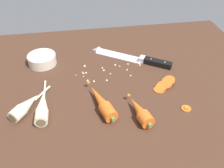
{
  "coord_description": "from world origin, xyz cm",
  "views": [
    {
      "loc": [
        -11.1,
        -71.54,
        57.2
      ],
      "look_at": [
        0.0,
        -2.0,
        1.5
      ],
      "focal_mm": 41.11,
      "sensor_mm": 36.0,
      "label": 1
    }
  ],
  "objects_px": {
    "whole_carrot_second": "(140,112)",
    "carrot_slice_stray_near": "(186,108)",
    "chefs_knife": "(129,57)",
    "whole_carrot": "(102,103)",
    "prep_bowl": "(42,59)",
    "parsnip_front": "(42,107)",
    "parsnip_mid_left": "(26,106)",
    "carrot_slice_stack": "(164,85)"
  },
  "relations": [
    {
      "from": "parsnip_front",
      "to": "prep_bowl",
      "type": "bearing_deg",
      "value": 93.23
    },
    {
      "from": "whole_carrot",
      "to": "parsnip_front",
      "type": "bearing_deg",
      "value": 176.56
    },
    {
      "from": "whole_carrot_second",
      "to": "carrot_slice_stray_near",
      "type": "height_order",
      "value": "whole_carrot_second"
    },
    {
      "from": "whole_carrot",
      "to": "prep_bowl",
      "type": "relative_size",
      "value": 1.81
    },
    {
      "from": "whole_carrot_second",
      "to": "prep_bowl",
      "type": "xyz_separation_m",
      "value": [
        -0.31,
        0.35,
        0.0
      ]
    },
    {
      "from": "whole_carrot_second",
      "to": "parsnip_mid_left",
      "type": "distance_m",
      "value": 0.36
    },
    {
      "from": "chefs_knife",
      "to": "carrot_slice_stray_near",
      "type": "xyz_separation_m",
      "value": [
        0.12,
        -0.32,
        -0.0
      ]
    },
    {
      "from": "whole_carrot_second",
      "to": "parsnip_front",
      "type": "xyz_separation_m",
      "value": [
        -0.3,
        0.07,
        -0.0
      ]
    },
    {
      "from": "whole_carrot",
      "to": "parsnip_front",
      "type": "xyz_separation_m",
      "value": [
        -0.19,
        0.01,
        -0.0
      ]
    },
    {
      "from": "whole_carrot",
      "to": "parsnip_mid_left",
      "type": "xyz_separation_m",
      "value": [
        -0.24,
        0.02,
        -0.0
      ]
    },
    {
      "from": "carrot_slice_stray_near",
      "to": "prep_bowl",
      "type": "height_order",
      "value": "prep_bowl"
    },
    {
      "from": "chefs_knife",
      "to": "prep_bowl",
      "type": "xyz_separation_m",
      "value": [
        -0.35,
        0.02,
        0.01
      ]
    },
    {
      "from": "parsnip_front",
      "to": "parsnip_mid_left",
      "type": "bearing_deg",
      "value": 168.0
    },
    {
      "from": "whole_carrot_second",
      "to": "prep_bowl",
      "type": "bearing_deg",
      "value": 131.95
    },
    {
      "from": "carrot_slice_stack",
      "to": "whole_carrot",
      "type": "bearing_deg",
      "value": -163.12
    },
    {
      "from": "chefs_knife",
      "to": "parsnip_front",
      "type": "xyz_separation_m",
      "value": [
        -0.33,
        -0.26,
        0.01
      ]
    },
    {
      "from": "whole_carrot_second",
      "to": "parsnip_mid_left",
      "type": "bearing_deg",
      "value": 166.8
    },
    {
      "from": "chefs_knife",
      "to": "prep_bowl",
      "type": "distance_m",
      "value": 0.35
    },
    {
      "from": "carrot_slice_stack",
      "to": "prep_bowl",
      "type": "bearing_deg",
      "value": 153.32
    },
    {
      "from": "parsnip_mid_left",
      "to": "carrot_slice_stray_near",
      "type": "xyz_separation_m",
      "value": [
        0.5,
        -0.07,
        -0.02
      ]
    },
    {
      "from": "whole_carrot_second",
      "to": "carrot_slice_stray_near",
      "type": "xyz_separation_m",
      "value": [
        0.15,
        0.01,
        -0.02
      ]
    },
    {
      "from": "whole_carrot_second",
      "to": "prep_bowl",
      "type": "distance_m",
      "value": 0.47
    },
    {
      "from": "carrot_slice_stack",
      "to": "carrot_slice_stray_near",
      "type": "bearing_deg",
      "value": -74.2
    },
    {
      "from": "chefs_knife",
      "to": "carrot_slice_stray_near",
      "type": "height_order",
      "value": "chefs_knife"
    },
    {
      "from": "parsnip_mid_left",
      "to": "chefs_knife",
      "type": "bearing_deg",
      "value": 33.16
    },
    {
      "from": "whole_carrot",
      "to": "parsnip_mid_left",
      "type": "relative_size",
      "value": 1.23
    },
    {
      "from": "parsnip_front",
      "to": "parsnip_mid_left",
      "type": "distance_m",
      "value": 0.05
    },
    {
      "from": "parsnip_front",
      "to": "prep_bowl",
      "type": "distance_m",
      "value": 0.28
    },
    {
      "from": "whole_carrot",
      "to": "whole_carrot_second",
      "type": "height_order",
      "value": "same"
    },
    {
      "from": "parsnip_mid_left",
      "to": "whole_carrot_second",
      "type": "bearing_deg",
      "value": -13.2
    },
    {
      "from": "whole_carrot",
      "to": "carrot_slice_stray_near",
      "type": "height_order",
      "value": "whole_carrot"
    },
    {
      "from": "whole_carrot_second",
      "to": "parsnip_mid_left",
      "type": "relative_size",
      "value": 0.93
    },
    {
      "from": "whole_carrot_second",
      "to": "parsnip_front",
      "type": "distance_m",
      "value": 0.3
    },
    {
      "from": "chefs_knife",
      "to": "carrot_slice_stack",
      "type": "distance_m",
      "value": 0.22
    },
    {
      "from": "whole_carrot",
      "to": "carrot_slice_stray_near",
      "type": "relative_size",
      "value": 6.4
    },
    {
      "from": "whole_carrot_second",
      "to": "parsnip_mid_left",
      "type": "height_order",
      "value": "whole_carrot_second"
    },
    {
      "from": "parsnip_front",
      "to": "prep_bowl",
      "type": "height_order",
      "value": "same"
    },
    {
      "from": "parsnip_front",
      "to": "parsnip_mid_left",
      "type": "xyz_separation_m",
      "value": [
        -0.05,
        0.01,
        0.0
      ]
    },
    {
      "from": "prep_bowl",
      "to": "whole_carrot",
      "type": "bearing_deg",
      "value": -55.01
    },
    {
      "from": "chefs_knife",
      "to": "carrot_slice_stack",
      "type": "height_order",
      "value": "carrot_slice_stack"
    },
    {
      "from": "whole_carrot",
      "to": "chefs_knife",
      "type": "bearing_deg",
      "value": 61.93
    },
    {
      "from": "parsnip_front",
      "to": "carrot_slice_stray_near",
      "type": "distance_m",
      "value": 0.46
    }
  ]
}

